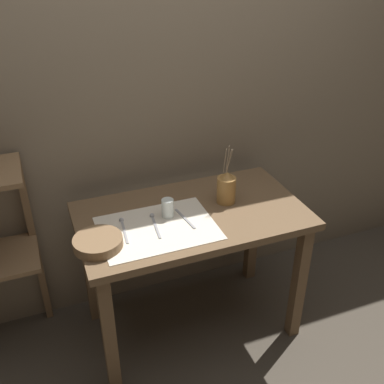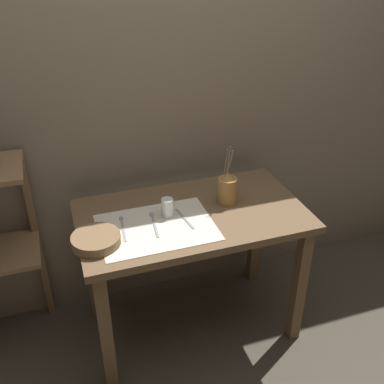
% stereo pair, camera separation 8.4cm
% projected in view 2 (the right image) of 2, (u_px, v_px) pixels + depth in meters
% --- Properties ---
extents(ground_plane, '(12.00, 12.00, 0.00)m').
position_uv_depth(ground_plane, '(192.00, 323.00, 2.66)').
color(ground_plane, '#473F35').
extents(stone_wall_back, '(7.00, 0.06, 2.40)m').
position_uv_depth(stone_wall_back, '(166.00, 105.00, 2.42)').
color(stone_wall_back, '#7A6B56').
rests_on(stone_wall_back, ground_plane).
extents(wooden_table, '(1.15, 0.66, 0.78)m').
position_uv_depth(wooden_table, '(192.00, 232.00, 2.33)').
color(wooden_table, brown).
rests_on(wooden_table, ground_plane).
extents(linen_cloth, '(0.55, 0.40, 0.00)m').
position_uv_depth(linen_cloth, '(156.00, 227.00, 2.15)').
color(linen_cloth, beige).
rests_on(linen_cloth, wooden_table).
extents(pitcher_with_flowers, '(0.10, 0.10, 0.33)m').
position_uv_depth(pitcher_with_flowers, '(227.00, 189.00, 2.31)').
color(pitcher_with_flowers, olive).
rests_on(pitcher_with_flowers, wooden_table).
extents(wooden_bowl, '(0.22, 0.22, 0.05)m').
position_uv_depth(wooden_bowl, '(96.00, 240.00, 2.03)').
color(wooden_bowl, brown).
rests_on(wooden_bowl, wooden_table).
extents(glass_tumbler_near, '(0.06, 0.06, 0.09)m').
position_uv_depth(glass_tumbler_near, '(167.00, 207.00, 2.22)').
color(glass_tumbler_near, silver).
rests_on(glass_tumbler_near, wooden_table).
extents(spoon_inner, '(0.04, 0.21, 0.02)m').
position_uv_depth(spoon_inner, '(122.00, 223.00, 2.18)').
color(spoon_inner, '#939399').
rests_on(spoon_inner, wooden_table).
extents(spoon_outer, '(0.04, 0.21, 0.02)m').
position_uv_depth(spoon_outer, '(153.00, 219.00, 2.21)').
color(spoon_outer, '#939399').
rests_on(spoon_outer, wooden_table).
extents(knife_center, '(0.04, 0.20, 0.00)m').
position_uv_depth(knife_center, '(185.00, 218.00, 2.21)').
color(knife_center, '#939399').
rests_on(knife_center, wooden_table).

